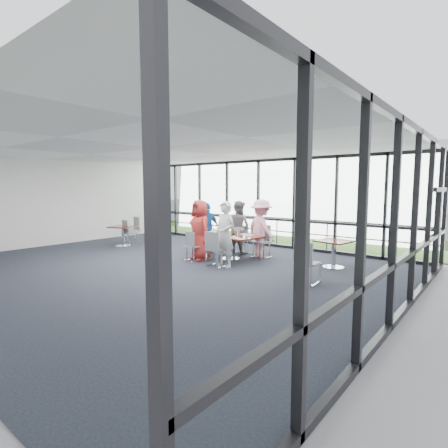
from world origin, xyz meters
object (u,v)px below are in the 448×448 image
Objects in this scene: side_table_left at (123,229)px; chair_spare_la at (130,233)px; chair_main_fr at (262,242)px; chair_spare_lb at (133,230)px; diner_near_left at (200,230)px; diner_near_right at (225,234)px; chair_main_nl at (194,246)px; diner_end at (207,228)px; diner_far_left at (239,227)px; chair_main_fl at (243,240)px; diner_far_right at (261,229)px; main_table at (230,239)px; structural_column at (154,202)px; chair_spare_r at (308,263)px; chair_main_nr at (217,249)px; side_table_right at (334,245)px; chair_main_end at (203,239)px.

chair_spare_la is at bearing 100.72° from side_table_left.
chair_spare_lb is (-5.59, -0.65, -0.00)m from chair_main_fr.
diner_near_left is 1.15m from diner_near_right.
chair_main_nl is at bearing 61.14° from chair_main_fr.
diner_end is at bearing 125.02° from chair_main_nl.
chair_main_nl is at bearing 0.15° from chair_spare_la.
diner_near_right is 1.84× the size of chair_main_fr.
diner_far_left is 1.89m from chair_main_nl.
diner_far_right is at bearing -174.87° from chair_main_fl.
chair_spare_la reaches higher than main_table.
diner_near_left is 1.13m from diner_end.
chair_main_nl is at bearing 98.93° from chair_main_fl.
chair_spare_lb is (-3.79, -0.14, -0.35)m from diner_end.
chair_main_nl is (-1.29, -1.66, -0.47)m from diner_far_right.
chair_spare_lb is at bearing 31.60° from chair_main_fl.
structural_column reaches higher than chair_spare_r.
side_table_left is at bearing 175.27° from chair_main_nr.
structural_column is at bearing 87.90° from side_table_left.
main_table is at bearing 74.61° from diner_far_right.
side_table_right is (7.40, 1.49, -0.00)m from side_table_left.
chair_spare_la is at bearing -171.18° from side_table_right.
diner_far_right is (1.22, 1.45, -0.00)m from diner_near_left.
chair_main_end is at bearing 53.07° from chair_main_fl.
structural_column reaches higher than chair_main_fr.
chair_main_nr is at bearing 117.40° from diner_far_left.
chair_main_nl is at bearing 177.58° from chair_spare_lb.
chair_spare_lb reaches higher than chair_main_nr.
diner_near_right is at bearing 108.37° from diner_far_right.
diner_far_left is 1.85× the size of chair_spare_la.
diner_end is 1.78× the size of chair_spare_r.
side_table_right is 2.96m from diner_near_right.
diner_near_right is 1.85× the size of chair_spare_lb.
diner_far_left reaches higher than chair_spare_lb.
diner_near_right is 5.14m from chair_spare_la.
side_table_left is 1.11× the size of chair_spare_la.
diner_far_left reaches higher than side_table_right.
diner_end is at bearing 157.23° from chair_spare_r.
chair_main_fr is at bearing -75.04° from diner_far_right.
chair_spare_lb is at bearing 177.97° from chair_main_nl.
chair_spare_r is at bearing 8.99° from chair_main_nl.
side_table_left is 0.62× the size of diner_end.
diner_near_right is 1.68m from diner_far_right.
diner_near_right is at bearing 61.78° from chair_main_end.
diner_end is (-1.80, -0.48, -0.06)m from diner_far_right.
diner_far_left is at bearing 119.44° from diner_near_right.
diner_end is 1.81× the size of chair_main_end.
chair_spare_la is (-4.59, -0.30, -0.16)m from main_table.
diner_near_right is 1.75m from chair_main_fr.
structural_column reaches higher than chair_main_nr.
side_table_right is 2.28m from chair_main_fr.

